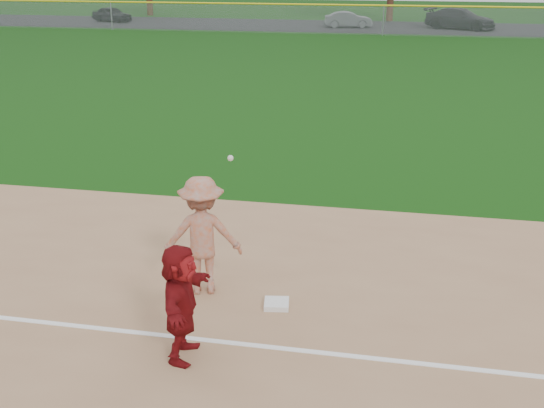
% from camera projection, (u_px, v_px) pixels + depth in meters
% --- Properties ---
extents(ground, '(160.00, 160.00, 0.00)m').
position_uv_depth(ground, '(252.00, 318.00, 10.33)').
color(ground, '#113E0C').
rests_on(ground, ground).
extents(foul_line, '(60.00, 0.10, 0.01)m').
position_uv_depth(foul_line, '(240.00, 344.00, 9.58)').
color(foul_line, white).
rests_on(foul_line, infield_dirt).
extents(parking_asphalt, '(120.00, 10.00, 0.01)m').
position_uv_depth(parking_asphalt, '(386.00, 27.00, 52.69)').
color(parking_asphalt, black).
rests_on(parking_asphalt, ground).
extents(first_base, '(0.43, 0.43, 0.09)m').
position_uv_depth(first_base, '(277.00, 304.00, 10.60)').
color(first_base, white).
rests_on(first_base, infield_dirt).
extents(base_runner, '(0.58, 1.55, 1.64)m').
position_uv_depth(base_runner, '(181.00, 302.00, 9.02)').
color(base_runner, maroon).
rests_on(base_runner, infield_dirt).
extents(car_left, '(3.84, 2.56, 1.21)m').
position_uv_depth(car_left, '(112.00, 14.00, 56.73)').
color(car_left, black).
rests_on(car_left, parking_asphalt).
extents(car_mid, '(3.77, 1.85, 1.19)m').
position_uv_depth(car_mid, '(348.00, 19.00, 52.11)').
color(car_mid, '#505357').
rests_on(car_mid, parking_asphalt).
extents(car_right, '(5.64, 4.10, 1.52)m').
position_uv_depth(car_right, '(460.00, 19.00, 50.88)').
color(car_right, black).
rests_on(car_right, parking_asphalt).
extents(first_base_play, '(1.40, 1.04, 2.46)m').
position_uv_depth(first_base_play, '(202.00, 235.00, 10.80)').
color(first_base_play, '#949496').
rests_on(first_base_play, infield_dirt).
extents(outfield_fence, '(110.00, 0.12, 110.00)m').
position_uv_depth(outfield_fence, '(384.00, 6.00, 46.49)').
color(outfield_fence, '#999EA0').
rests_on(outfield_fence, ground).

